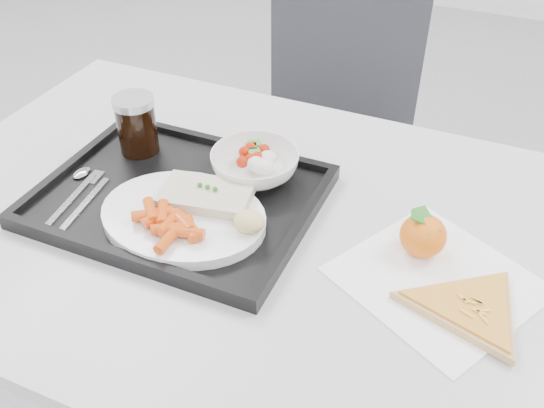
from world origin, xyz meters
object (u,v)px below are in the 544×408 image
(tangerine, at_px, (423,235))
(pizza_slice, at_px, (470,308))
(salad_bowl, at_px, (255,165))
(tray, at_px, (179,198))
(cola_glass, at_px, (136,124))
(chair, at_px, (330,114))
(dinner_plate, at_px, (183,217))
(table, at_px, (252,250))

(tangerine, height_order, pizza_slice, tangerine)
(pizza_slice, bearing_deg, salad_bowl, 158.33)
(pizza_slice, bearing_deg, tray, 173.59)
(tangerine, bearing_deg, salad_bowl, 168.34)
(cola_glass, height_order, pizza_slice, cola_glass)
(chair, bearing_deg, pizza_slice, -59.62)
(dinner_plate, distance_m, salad_bowl, 0.17)
(cola_glass, relative_size, pizza_slice, 0.43)
(table, height_order, cola_glass, cola_glass)
(table, distance_m, pizza_slice, 0.37)
(salad_bowl, bearing_deg, tangerine, -11.66)
(table, xyz_separation_m, salad_bowl, (-0.04, 0.09, 0.11))
(chair, relative_size, cola_glass, 8.61)
(chair, distance_m, dinner_plate, 0.83)
(table, xyz_separation_m, chair, (-0.11, 0.73, -0.15))
(chair, distance_m, tangerine, 0.83)
(tray, bearing_deg, salad_bowl, 47.17)
(salad_bowl, distance_m, pizza_slice, 0.43)
(table, relative_size, pizza_slice, 4.81)
(cola_glass, bearing_deg, dinner_plate, -39.51)
(salad_bowl, distance_m, tangerine, 0.31)
(table, distance_m, tray, 0.15)
(cola_glass, xyz_separation_m, pizza_slice, (0.62, -0.15, -0.06))
(chair, distance_m, salad_bowl, 0.69)
(table, bearing_deg, chair, 98.34)
(tangerine, bearing_deg, table, -173.47)
(dinner_plate, relative_size, salad_bowl, 1.78)
(table, bearing_deg, tangerine, 6.53)
(tray, xyz_separation_m, pizza_slice, (0.49, -0.05, 0.00))
(tray, height_order, pizza_slice, tray)
(chair, height_order, cola_glass, chair)
(dinner_plate, height_order, tangerine, tangerine)
(cola_glass, bearing_deg, tangerine, -5.66)
(table, distance_m, dinner_plate, 0.14)
(cola_glass, distance_m, tangerine, 0.54)
(dinner_plate, height_order, cola_glass, cola_glass)
(table, distance_m, salad_bowl, 0.15)
(table, relative_size, chair, 1.29)
(chair, bearing_deg, salad_bowl, -83.61)
(table, bearing_deg, pizza_slice, -9.92)
(chair, relative_size, salad_bowl, 6.11)
(table, distance_m, chair, 0.75)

